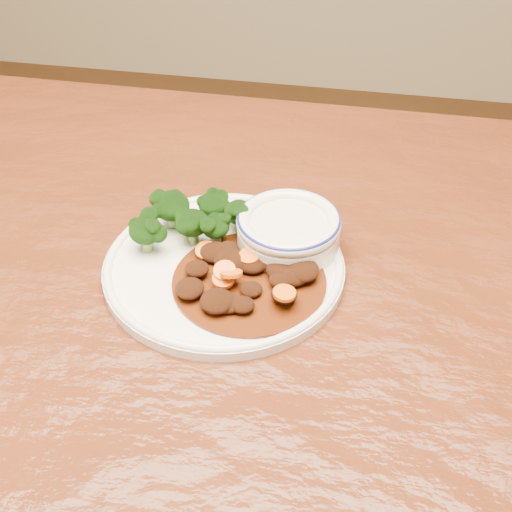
# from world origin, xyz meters

# --- Properties ---
(dining_table) EXTENTS (1.50, 0.91, 0.75)m
(dining_table) POSITION_xyz_m (0.00, 0.00, 0.67)
(dining_table) COLOR #50200E
(dining_table) RESTS_ON ground
(dinner_plate) EXTENTS (0.25, 0.25, 0.02)m
(dinner_plate) POSITION_xyz_m (0.01, 0.06, 0.76)
(dinner_plate) COLOR white
(dinner_plate) RESTS_ON dining_table
(broccoli_florets) EXTENTS (0.12, 0.09, 0.04)m
(broccoli_florets) POSITION_xyz_m (-0.03, 0.10, 0.79)
(broccoli_florets) COLOR #79A454
(broccoli_florets) RESTS_ON dinner_plate
(mince_stew) EXTENTS (0.16, 0.16, 0.03)m
(mince_stew) POSITION_xyz_m (0.05, 0.04, 0.77)
(mince_stew) COLOR #4A2107
(mince_stew) RESTS_ON dinner_plate
(dip_bowl) EXTENTS (0.11, 0.11, 0.05)m
(dip_bowl) POSITION_xyz_m (0.08, 0.10, 0.78)
(dip_bowl) COLOR white
(dip_bowl) RESTS_ON dining_table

